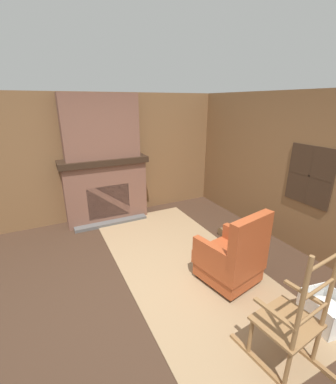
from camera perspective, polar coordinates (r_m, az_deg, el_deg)
ground_plane at (r=3.52m, az=-3.82°, el=-20.02°), size 14.00×14.00×0.00m
wood_panel_wall_left at (r=5.18m, az=-14.75°, el=7.34°), size 0.06×5.45×2.40m
wood_panel_wall_back at (r=4.40m, az=26.84°, el=3.76°), size 5.45×0.09×2.40m
fireplace_hearth at (r=5.10m, az=-13.61°, el=0.47°), size 0.61×1.62×1.24m
chimney_breast at (r=4.87m, az=-14.78°, el=13.88°), size 0.35×1.34×1.14m
area_rug at (r=3.88m, az=3.58°, el=-15.62°), size 3.80×1.76×0.01m
armchair at (r=3.44m, az=14.02°, el=-14.17°), size 0.80×0.78×1.03m
rocking_chair at (r=2.69m, az=25.63°, el=-25.19°), size 0.85×0.55×1.28m
firewood_stack at (r=4.65m, az=14.81°, el=-8.44°), size 0.48×0.45×0.28m
laundry_basket at (r=3.42m, az=31.81°, el=-21.44°), size 0.50×0.45×0.31m
oil_lamp_vase at (r=4.90m, az=-19.86°, el=7.89°), size 0.12×0.12×0.29m
storage_case at (r=5.09m, az=-9.33°, el=8.68°), size 0.14×0.24×0.12m
decorative_plate_on_mantel at (r=4.99m, az=-14.12°, el=8.92°), size 0.07×0.26×0.25m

